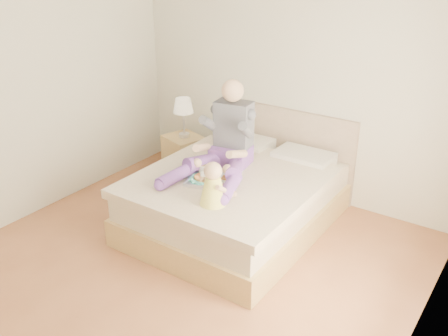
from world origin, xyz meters
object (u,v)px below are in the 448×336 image
Objects in this scene: adult at (225,144)px; baby at (214,187)px; bed at (240,195)px; nightstand at (184,157)px; tray at (212,179)px.

adult is 0.77m from baby.
bed is at bearing 7.56° from adult.
nightstand is 1.34× the size of baby.
bed is 0.51m from tray.
tray is 1.33× the size of baby.
baby is (1.38, -1.28, 0.50)m from nightstand.
tray is at bearing -23.15° from nightstand.
baby is (0.34, -0.68, -0.11)m from adult.
tray is at bearing -85.05° from adult.
adult is 2.16× the size of tray.
bed is 4.03× the size of nightstand.
bed reaches higher than tray.
adult is (-0.16, -0.05, 0.56)m from bed.
adult is at bearing 131.11° from baby.
adult reaches higher than baby.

